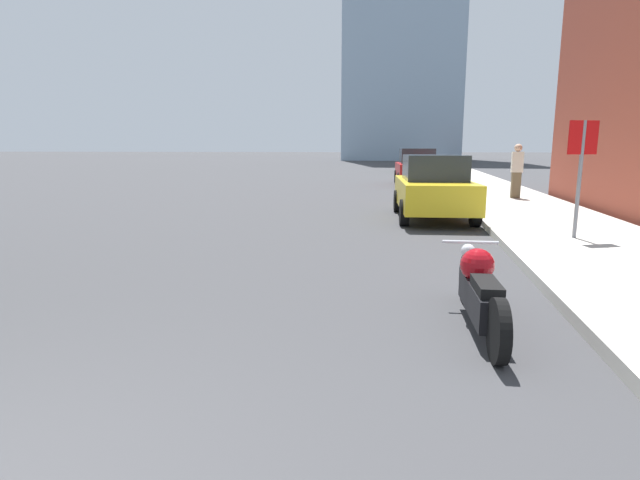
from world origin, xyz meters
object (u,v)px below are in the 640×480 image
at_px(motorcycle, 480,290).
at_px(pedestrian, 517,170).
at_px(parked_car_white, 414,158).
at_px(stop_sign, 581,159).
at_px(parked_car_green, 417,161).
at_px(parked_car_red, 416,167).
at_px(parked_car_yellow, 433,187).

xyz_separation_m(motorcycle, pedestrian, (2.74, 12.34, 0.69)).
relative_size(parked_car_white, stop_sign, 2.14).
relative_size(parked_car_green, pedestrian, 2.27).
height_order(parked_car_red, parked_car_green, parked_car_red).
bearing_deg(motorcycle, parked_car_yellow, 88.28).
bearing_deg(pedestrian, parked_car_green, 98.17).
xyz_separation_m(parked_car_green, stop_sign, (2.57, -28.36, 0.78)).
distance_m(parked_car_yellow, parked_car_green, 25.15).
relative_size(motorcycle, stop_sign, 1.06).
bearing_deg(parked_car_yellow, pedestrian, 52.06).
distance_m(parked_car_green, pedestrian, 20.99).
relative_size(parked_car_white, pedestrian, 2.58).
height_order(parked_car_yellow, parked_car_red, parked_car_red).
relative_size(parked_car_yellow, stop_sign, 2.01).
relative_size(parked_car_green, parked_car_white, 0.88).
bearing_deg(parked_car_red, parked_car_white, 85.39).
xyz_separation_m(parked_car_red, parked_car_green, (0.17, 13.11, -0.04)).
bearing_deg(parked_car_white, pedestrian, -85.10).
distance_m(parked_car_green, parked_car_white, 11.57).
relative_size(parked_car_red, parked_car_green, 1.16).
relative_size(parked_car_yellow, parked_car_green, 1.07).
distance_m(motorcycle, pedestrian, 12.65).
bearing_deg(motorcycle, parked_car_green, 87.78).
bearing_deg(parked_car_red, parked_car_green, 84.86).
relative_size(parked_car_red, pedestrian, 2.64).
height_order(motorcycle, parked_car_red, parked_car_red).
bearing_deg(stop_sign, parked_car_yellow, 127.36).
bearing_deg(stop_sign, parked_car_red, 100.16).
xyz_separation_m(motorcycle, stop_sign, (2.32, 4.75, 1.23)).
height_order(parked_car_white, pedestrian, pedestrian).
height_order(stop_sign, pedestrian, stop_sign).
relative_size(motorcycle, parked_car_green, 0.56).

